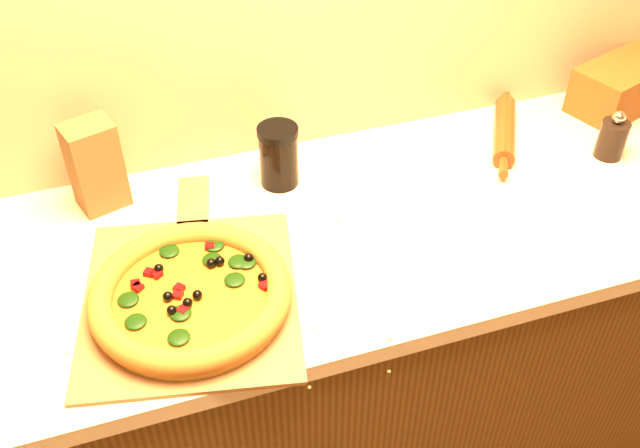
{
  "coord_description": "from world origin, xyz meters",
  "views": [
    {
      "loc": [
        -0.37,
        0.35,
        1.9
      ],
      "look_at": [
        -0.02,
        1.38,
        0.96
      ],
      "focal_mm": 40.0,
      "sensor_mm": 36.0,
      "label": 1
    }
  ],
  "objects_px": {
    "dark_jar": "(279,156)",
    "pepper_grinder": "(612,138)",
    "pizza_peel": "(191,291)",
    "rolling_pin": "(505,131)",
    "pizza": "(191,295)"
  },
  "relations": [
    {
      "from": "rolling_pin",
      "to": "pizza",
      "type": "bearing_deg",
      "value": -159.57
    },
    {
      "from": "pizza_peel",
      "to": "pizza",
      "type": "height_order",
      "value": "pizza"
    },
    {
      "from": "pizza",
      "to": "pepper_grinder",
      "type": "xyz_separation_m",
      "value": [
        1.04,
        0.17,
        0.02
      ]
    },
    {
      "from": "pepper_grinder",
      "to": "rolling_pin",
      "type": "height_order",
      "value": "pepper_grinder"
    },
    {
      "from": "pepper_grinder",
      "to": "dark_jar",
      "type": "height_order",
      "value": "dark_jar"
    },
    {
      "from": "pizza_peel",
      "to": "pepper_grinder",
      "type": "distance_m",
      "value": 1.04
    },
    {
      "from": "pizza_peel",
      "to": "rolling_pin",
      "type": "bearing_deg",
      "value": 29.99
    },
    {
      "from": "pepper_grinder",
      "to": "pizza_peel",
      "type": "bearing_deg",
      "value": -172.69
    },
    {
      "from": "pepper_grinder",
      "to": "rolling_pin",
      "type": "distance_m",
      "value": 0.25
    },
    {
      "from": "pepper_grinder",
      "to": "dark_jar",
      "type": "distance_m",
      "value": 0.79
    },
    {
      "from": "pizza",
      "to": "pizza_peel",
      "type": "bearing_deg",
      "value": 84.48
    },
    {
      "from": "pizza",
      "to": "rolling_pin",
      "type": "relative_size",
      "value": 1.14
    },
    {
      "from": "pizza_peel",
      "to": "dark_jar",
      "type": "bearing_deg",
      "value": 59.22
    },
    {
      "from": "pizza_peel",
      "to": "pizza",
      "type": "distance_m",
      "value": 0.05
    },
    {
      "from": "dark_jar",
      "to": "pepper_grinder",
      "type": "bearing_deg",
      "value": -10.89
    }
  ]
}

